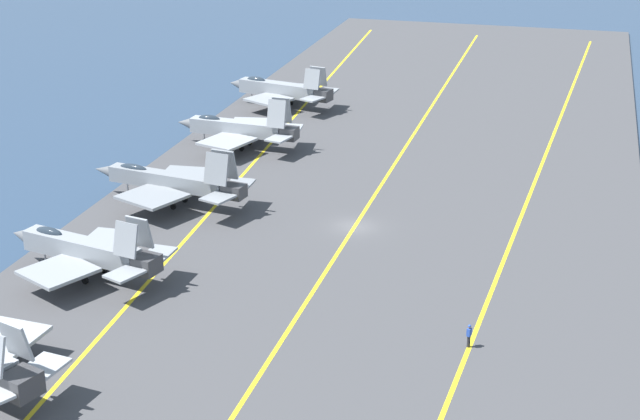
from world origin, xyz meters
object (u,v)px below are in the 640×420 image
Objects in this scene: parked_jet_fifth at (281,90)px; parked_jet_fourth at (239,128)px; parked_jet_third at (171,181)px; crew_blue_vest at (469,335)px; parked_jet_second at (85,250)px.

parked_jet_fourth is at bearing -177.63° from parked_jet_fifth.
parked_jet_third is 1.11× the size of parked_jet_fifth.
parked_jet_second is at bearing 83.85° from crew_blue_vest.
parked_jet_third reaches higher than parked_jet_second.
parked_jet_fifth is (18.40, 0.76, 0.04)m from parked_jet_fourth.
parked_jet_second is at bearing 179.59° from parked_jet_fourth.
parked_jet_second is 0.88× the size of parked_jet_third.
parked_jet_fifth reaches higher than crew_blue_vest.
parked_jet_fourth reaches higher than crew_blue_vest.
crew_blue_vest is (-20.84, -32.15, -1.49)m from parked_jet_third.
parked_jet_second is 36.79m from parked_jet_fourth.
parked_jet_second is 32.53m from crew_blue_vest.
parked_jet_third is at bearing -0.54° from parked_jet_second.
parked_jet_third is 19.44m from parked_jet_fourth.
crew_blue_vest is at bearing -150.79° from parked_jet_fifth.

